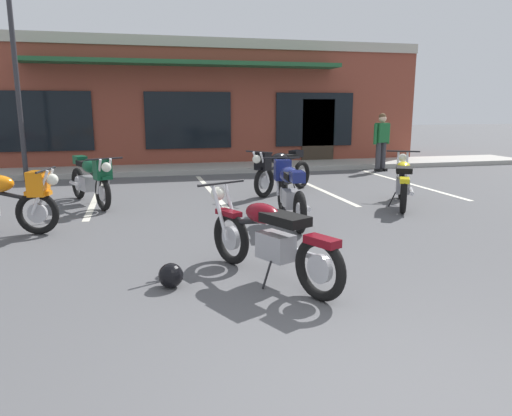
# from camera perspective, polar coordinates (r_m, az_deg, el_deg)

# --- Properties ---
(ground_plane) EXTENTS (80.00, 80.00, 0.00)m
(ground_plane) POSITION_cam_1_polar(r_m,az_deg,el_deg) (6.53, 0.58, -4.53)
(ground_plane) COLOR #515154
(sidewalk_kerb) EXTENTS (22.00, 1.80, 0.14)m
(sidewalk_kerb) POSITION_cam_1_polar(r_m,az_deg,el_deg) (14.31, -7.52, 4.67)
(sidewalk_kerb) COLOR #A8A59E
(sidewalk_kerb) RESTS_ON ground_plane
(brick_storefront_building) EXTENTS (15.33, 6.89, 3.90)m
(brick_storefront_building) POSITION_cam_1_polar(r_m,az_deg,el_deg) (17.99, -9.09, 12.09)
(brick_storefront_building) COLOR brown
(brick_storefront_building) RESTS_ON ground_plane
(painted_stall_lines) EXTENTS (9.93, 4.80, 0.01)m
(painted_stall_lines) POSITION_cam_1_polar(r_m,az_deg,el_deg) (10.79, -5.34, 2.01)
(painted_stall_lines) COLOR silver
(painted_stall_lines) RESTS_ON ground_plane
(motorcycle_foreground_classic) EXTENTS (1.19, 1.96, 0.98)m
(motorcycle_foreground_classic) POSITION_cam_1_polar(r_m,az_deg,el_deg) (5.17, 1.61, -3.65)
(motorcycle_foreground_classic) COLOR black
(motorcycle_foreground_classic) RESTS_ON ground_plane
(motorcycle_black_cruiser) EXTENTS (1.12, 1.99, 0.98)m
(motorcycle_black_cruiser) POSITION_cam_1_polar(r_m,az_deg,el_deg) (9.63, -19.02, 3.38)
(motorcycle_black_cruiser) COLOR black
(motorcycle_black_cruiser) RESTS_ON ground_plane
(motorcycle_silver_naked) EXTENTS (1.28, 1.90, 0.98)m
(motorcycle_silver_naked) POSITION_cam_1_polar(r_m,az_deg,el_deg) (9.53, 17.06, 3.02)
(motorcycle_silver_naked) COLOR black
(motorcycle_silver_naked) RESTS_ON ground_plane
(motorcycle_blue_standard) EXTENTS (1.77, 1.52, 0.98)m
(motorcycle_blue_standard) POSITION_cam_1_polar(r_m,az_deg,el_deg) (10.41, 2.96, 4.61)
(motorcycle_blue_standard) COLOR black
(motorcycle_blue_standard) RESTS_ON ground_plane
(motorcycle_green_cafe_racer) EXTENTS (0.70, 2.11, 0.98)m
(motorcycle_green_cafe_racer) POSITION_cam_1_polar(r_m,az_deg,el_deg) (7.90, 3.99, 2.26)
(motorcycle_green_cafe_racer) COLOR black
(motorcycle_green_cafe_racer) RESTS_ON ground_plane
(person_in_black_shirt) EXTENTS (0.60, 0.35, 1.68)m
(person_in_black_shirt) POSITION_cam_1_polar(r_m,az_deg,el_deg) (14.57, 14.70, 7.99)
(person_in_black_shirt) COLOR black
(person_in_black_shirt) RESTS_ON ground_plane
(helmet_on_pavement) EXTENTS (0.26, 0.26, 0.26)m
(helmet_on_pavement) POSITION_cam_1_polar(r_m,az_deg,el_deg) (5.12, -10.09, -7.88)
(helmet_on_pavement) COLOR black
(helmet_on_pavement) RESTS_ON ground_plane
(parking_lot_lamp_post) EXTENTS (0.24, 0.76, 5.42)m
(parking_lot_lamp_post) POSITION_cam_1_polar(r_m,az_deg,el_deg) (13.30, -27.05, 17.64)
(parking_lot_lamp_post) COLOR #2D2D33
(parking_lot_lamp_post) RESTS_ON ground_plane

